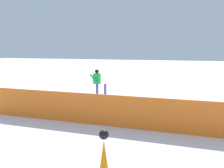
# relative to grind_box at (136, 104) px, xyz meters

# --- Properties ---
(ground_plane) EXTENTS (120.00, 120.00, 0.00)m
(ground_plane) POSITION_rel_grind_box_xyz_m (0.00, 0.00, -0.23)
(ground_plane) COLOR white
(grind_box) EXTENTS (7.02, 0.75, 0.50)m
(grind_box) POSITION_rel_grind_box_xyz_m (0.00, 0.00, 0.00)
(grind_box) COLOR red
(grind_box) RESTS_ON ground_plane
(snowboarder) EXTENTS (1.43, 0.66, 1.50)m
(snowboarder) POSITION_rel_grind_box_xyz_m (2.18, -0.00, 1.09)
(snowboarder) COLOR silver
(snowboarder) RESTS_ON grind_box
(safety_fence) EXTENTS (12.01, 0.30, 1.29)m
(safety_fence) POSITION_rel_grind_box_xyz_m (0.00, 3.69, 0.42)
(safety_fence) COLOR orange
(safety_fence) RESTS_ON ground_plane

